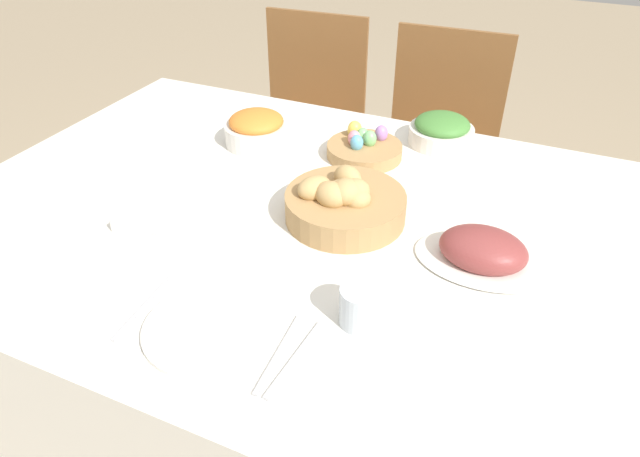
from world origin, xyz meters
name	(u,v)px	position (x,y,z in m)	size (l,w,h in m)	color
ground_plane	(329,431)	(0.00, 0.00, 0.00)	(12.00, 12.00, 0.00)	tan
dining_table	(331,342)	(0.00, 0.00, 0.39)	(1.83, 1.18, 0.77)	silver
chair_far_center	(435,152)	(0.02, 0.96, 0.50)	(0.43, 0.43, 0.93)	brown
chair_far_left	(306,127)	(-0.52, 0.96, 0.50)	(0.44, 0.44, 0.93)	brown
bread_basket	(344,202)	(0.02, 0.02, 0.82)	(0.27, 0.27, 0.11)	#AD8451
egg_basket	(364,148)	(-0.05, 0.33, 0.80)	(0.20, 0.20, 0.08)	#AD8451
ham_platter	(483,252)	(0.33, -0.01, 0.80)	(0.27, 0.19, 0.08)	silver
green_salad_bowl	(441,130)	(0.12, 0.49, 0.81)	(0.18, 0.18, 0.09)	silver
carrot_bowl	(257,129)	(-0.35, 0.27, 0.82)	(0.18, 0.18, 0.09)	silver
dinner_plate	(208,328)	(-0.07, -0.40, 0.78)	(0.23, 0.23, 0.01)	silver
fork	(144,307)	(-0.21, -0.40, 0.78)	(0.02, 0.19, 0.00)	#B7B7BC
knife	(279,353)	(0.07, -0.40, 0.78)	(0.02, 0.19, 0.00)	#B7B7BC
spoon	(295,359)	(0.10, -0.40, 0.78)	(0.02, 0.19, 0.00)	#B7B7BC
drinking_cup	(361,306)	(0.17, -0.27, 0.81)	(0.08, 0.08, 0.08)	silver
butter_dish	(145,224)	(-0.37, -0.20, 0.79)	(0.13, 0.08, 0.03)	silver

